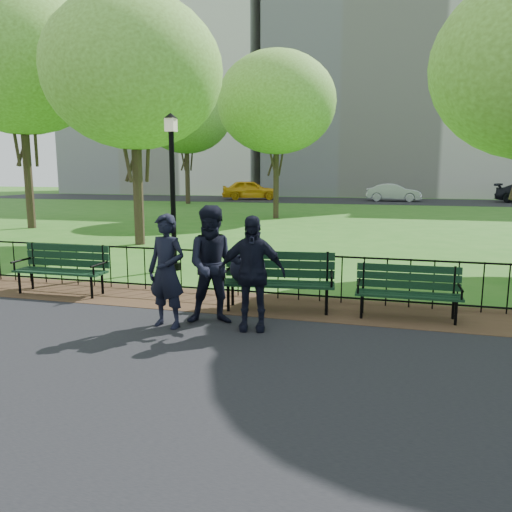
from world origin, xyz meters
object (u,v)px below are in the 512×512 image
(taxi, at_px, (250,190))
(sedan_silver, at_px, (394,192))
(park_bench_main, at_px, (263,272))
(person_mid, at_px, (215,265))
(tree_mid_w, at_px, (19,58))
(park_bench_left_a, at_px, (63,264))
(person_right, at_px, (251,273))
(park_bench_right_a, at_px, (408,286))
(lamppost, at_px, (173,186))
(tree_far_c, at_px, (277,103))
(tree_far_w, at_px, (186,114))
(tree_near_w, at_px, (133,72))
(person_left, at_px, (167,271))

(taxi, height_order, sedan_silver, taxi)
(park_bench_main, bearing_deg, taxi, 99.46)
(taxi, bearing_deg, person_mid, 176.11)
(tree_mid_w, relative_size, person_mid, 5.32)
(park_bench_left_a, relative_size, tree_mid_w, 0.19)
(person_mid, xyz_separation_m, person_right, (0.65, -0.15, -0.06))
(park_bench_right_a, bearing_deg, park_bench_left_a, 179.46)
(park_bench_right_a, bearing_deg, taxi, 109.45)
(park_bench_left_a, xyz_separation_m, taxi, (-5.63, 33.13, 0.24))
(person_right, height_order, sedan_silver, person_right)
(lamppost, relative_size, tree_mid_w, 0.38)
(lamppost, height_order, tree_far_c, tree_far_c)
(tree_far_w, bearing_deg, park_bench_main, -64.43)
(tree_near_w, xyz_separation_m, person_left, (4.82, -8.04, -4.62))
(park_bench_right_a, relative_size, sedan_silver, 0.39)
(tree_far_c, height_order, tree_far_w, tree_far_w)
(tree_mid_w, bearing_deg, tree_far_w, 89.84)
(park_bench_main, bearing_deg, person_right, -91.24)
(lamppost, bearing_deg, tree_mid_w, 144.97)
(tree_mid_w, relative_size, person_right, 5.69)
(tree_mid_w, height_order, tree_far_w, tree_mid_w)
(tree_far_c, height_order, person_left, tree_far_c)
(park_bench_left_a, distance_m, taxi, 33.60)
(tree_far_c, bearing_deg, tree_mid_w, -141.77)
(tree_mid_w, distance_m, taxi, 24.39)
(park_bench_left_a, height_order, person_right, person_right)
(tree_near_w, height_order, tree_far_w, tree_far_w)
(park_bench_main, xyz_separation_m, park_bench_right_a, (2.44, 0.17, -0.14))
(park_bench_right_a, xyz_separation_m, sedan_silver, (-0.30, 33.70, 0.18))
(tree_near_w, height_order, person_right, tree_near_w)
(person_right, bearing_deg, sedan_silver, 76.81)
(park_bench_left_a, xyz_separation_m, sedan_silver, (6.29, 33.74, 0.12))
(tree_far_w, distance_m, person_right, 31.33)
(park_bench_left_a, bearing_deg, tree_far_w, 107.25)
(lamppost, bearing_deg, tree_far_w, 112.33)
(lamppost, distance_m, tree_far_c, 14.62)
(park_bench_left_a, distance_m, person_right, 4.45)
(tree_near_w, relative_size, person_mid, 4.21)
(sedan_silver, bearing_deg, lamppost, 171.89)
(park_bench_main, distance_m, park_bench_right_a, 2.45)
(tree_mid_w, bearing_deg, taxi, 82.44)
(lamppost, distance_m, person_left, 4.80)
(tree_far_c, distance_m, person_right, 19.22)
(person_left, bearing_deg, tree_mid_w, 146.86)
(tree_mid_w, relative_size, sedan_silver, 2.32)
(park_bench_left_a, xyz_separation_m, person_left, (2.96, -1.47, 0.29))
(park_bench_left_a, height_order, tree_mid_w, tree_mid_w)
(person_mid, relative_size, taxi, 0.39)
(park_bench_right_a, height_order, tree_far_w, tree_far_w)
(tree_mid_w, distance_m, person_right, 18.07)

